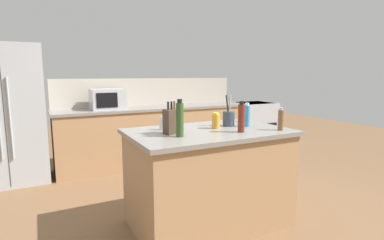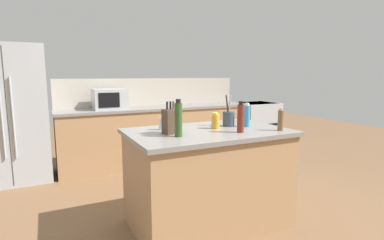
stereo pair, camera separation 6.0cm
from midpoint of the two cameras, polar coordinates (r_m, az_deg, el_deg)
ground_plane at (r=3.17m, az=2.50°, el=-18.87°), size 14.00×14.00×0.00m
back_counter_run at (r=5.04m, az=-7.02°, el=-2.77°), size 3.21×0.66×0.94m
wall_backsplash at (r=5.24m, az=-8.37°, el=5.35°), size 3.17×0.03×0.46m
kitchen_island at (r=2.98m, az=2.56°, el=-10.80°), size 1.52×0.95×0.94m
refrigerator at (r=4.73m, az=-32.09°, el=0.85°), size 0.93×0.75×1.86m
range_oven at (r=6.03m, az=11.31°, el=-1.02°), size 0.76×0.65×0.92m
microwave at (r=4.74m, az=-16.16°, el=3.83°), size 0.49×0.39×0.31m
knife_block at (r=2.67m, az=-4.56°, el=-0.23°), size 0.15×0.12×0.29m
utensil_crock at (r=3.09m, az=6.43°, el=0.37°), size 0.12×0.12×0.32m
salt_shaker at (r=2.88m, az=-6.27°, el=-0.72°), size 0.06×0.06×0.13m
honey_jar at (r=2.94m, az=3.98°, el=-0.20°), size 0.08×0.08×0.16m
pepper_grinder at (r=2.95m, az=15.98°, el=0.07°), size 0.05×0.05×0.22m
spice_jar_oregano at (r=3.38m, az=9.45°, el=0.39°), size 0.06×0.06×0.10m
olive_oil_bottle at (r=2.54m, az=-3.02°, el=0.17°), size 0.07×0.07×0.32m
dish_soap_bottle at (r=3.09m, az=9.82°, el=0.88°), size 0.06×0.06×0.24m
vinegar_bottle at (r=2.77m, az=8.76°, el=0.44°), size 0.06×0.06×0.29m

